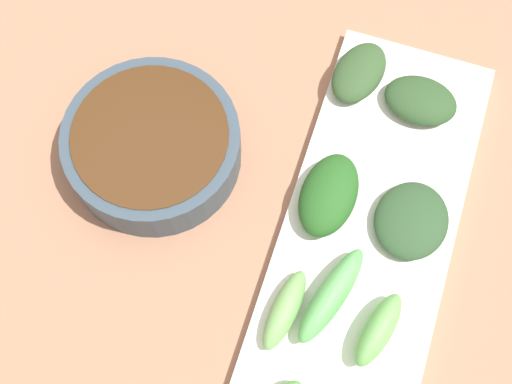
% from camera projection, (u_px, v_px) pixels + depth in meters
% --- Properties ---
extents(tabletop, '(2.10, 2.10, 0.02)m').
position_uv_depth(tabletop, '(281.00, 208.00, 0.60)').
color(tabletop, '#9D6E53').
rests_on(tabletop, ground).
extents(sauce_bowl, '(0.15, 0.15, 0.04)m').
position_uv_depth(sauce_bowl, '(153.00, 145.00, 0.58)').
color(sauce_bowl, '#364653').
rests_on(sauce_bowl, tabletop).
extents(serving_plate, '(0.14, 0.40, 0.01)m').
position_uv_depth(serving_plate, '(362.00, 253.00, 0.57)').
color(serving_plate, white).
rests_on(serving_plate, tabletop).
extents(broccoli_leafy_0, '(0.07, 0.07, 0.02)m').
position_uv_depth(broccoli_leafy_0, '(411.00, 220.00, 0.56)').
color(broccoli_leafy_0, '#294829').
rests_on(broccoli_leafy_0, serving_plate).
extents(broccoli_stalk_1, '(0.05, 0.09, 0.03)m').
position_uv_depth(broccoli_stalk_1, '(331.00, 295.00, 0.53)').
color(broccoli_stalk_1, '#5DB05A').
rests_on(broccoli_stalk_1, serving_plate).
extents(broccoli_stalk_2, '(0.04, 0.07, 0.03)m').
position_uv_depth(broccoli_stalk_2, '(378.00, 330.00, 0.52)').
color(broccoli_stalk_2, '#68AD56').
rests_on(broccoli_stalk_2, serving_plate).
extents(broccoli_leafy_4, '(0.05, 0.08, 0.03)m').
position_uv_depth(broccoli_leafy_4, '(329.00, 195.00, 0.56)').
color(broccoli_leafy_4, '#24581F').
rests_on(broccoli_leafy_4, serving_plate).
extents(broccoli_leafy_6, '(0.06, 0.05, 0.02)m').
position_uv_depth(broccoli_leafy_6, '(420.00, 101.00, 0.60)').
color(broccoli_leafy_6, '#2B4A26').
rests_on(broccoli_leafy_6, serving_plate).
extents(broccoli_stalk_7, '(0.03, 0.07, 0.02)m').
position_uv_depth(broccoli_stalk_7, '(285.00, 310.00, 0.53)').
color(broccoli_stalk_7, '#6EA658').
rests_on(broccoli_stalk_7, serving_plate).
extents(broccoli_leafy_8, '(0.06, 0.07, 0.02)m').
position_uv_depth(broccoli_leafy_8, '(359.00, 73.00, 0.61)').
color(broccoli_leafy_8, '#304D28').
rests_on(broccoli_leafy_8, serving_plate).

